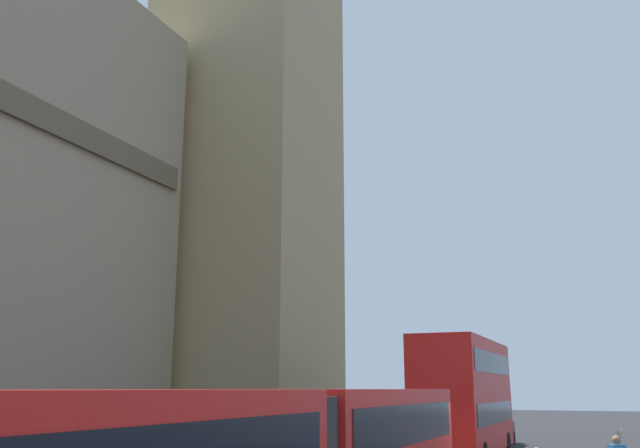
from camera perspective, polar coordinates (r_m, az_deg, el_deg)
double_decker_bus at (r=30.29m, az=12.03°, el=-13.68°), size 10.07×2.54×4.90m
sedan_lead at (r=38.95m, az=14.20°, el=-16.13°), size 4.40×1.86×1.85m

